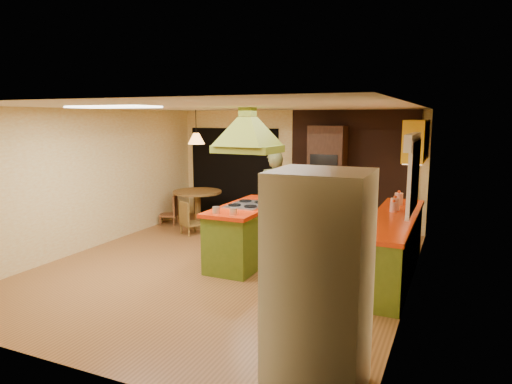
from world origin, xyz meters
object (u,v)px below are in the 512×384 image
at_px(kitchen_island, 248,233).
at_px(refrigerator, 319,285).
at_px(man, 275,197).
at_px(canister_large, 399,199).
at_px(dining_table, 198,201).
at_px(wall_oven, 327,179).

relative_size(kitchen_island, refrigerator, 0.98).
bearing_deg(kitchen_island, man, 92.52).
relative_size(kitchen_island, canister_large, 9.62).
distance_m(man, refrigerator, 4.81).
height_order(refrigerator, dining_table, refrigerator).
bearing_deg(refrigerator, man, 115.50).
xyz_separation_m(kitchen_island, man, (-0.05, 1.30, 0.39)).
height_order(refrigerator, canister_large, refrigerator).
relative_size(man, refrigerator, 0.91).
bearing_deg(man, kitchen_island, 77.80).
height_order(kitchen_island, canister_large, canister_large).
distance_m(refrigerator, canister_large, 4.18).
xyz_separation_m(kitchen_island, dining_table, (-2.04, 1.79, 0.07)).
xyz_separation_m(wall_oven, dining_table, (-2.65, -0.79, -0.54)).
height_order(kitchen_island, refrigerator, refrigerator).
height_order(kitchen_island, man, man).
xyz_separation_m(kitchen_island, refrigerator, (2.07, -3.03, 0.48)).
distance_m(kitchen_island, dining_table, 2.72).
height_order(wall_oven, canister_large, wall_oven).
bearing_deg(man, canister_large, 161.82).
height_order(dining_table, canister_large, canister_large).
bearing_deg(dining_table, kitchen_island, -41.35).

